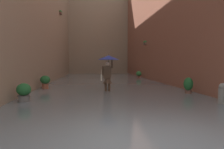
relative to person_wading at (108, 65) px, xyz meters
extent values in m
plane|color=gray|center=(-0.20, -6.09, -1.44)|extent=(66.43, 66.43, 0.00)
cube|color=slate|center=(-0.20, -6.09, -1.38)|extent=(8.91, 32.57, 0.12)
cube|color=#935642|center=(-5.16, -6.09, 4.25)|extent=(1.80, 30.57, 11.38)
cube|color=brown|center=(-4.16, -9.12, 1.93)|extent=(0.20, 0.70, 0.18)
ellipsoid|color=#428947|center=(-4.16, -9.12, 2.09)|extent=(0.28, 0.76, 0.24)
cube|color=brown|center=(3.76, -10.84, 4.94)|extent=(0.20, 0.70, 0.18)
ellipsoid|color=#387F3D|center=(3.76, -10.84, 5.10)|extent=(0.28, 0.76, 0.24)
cube|color=gray|center=(-0.20, -20.28, 5.23)|extent=(11.71, 1.80, 13.34)
cube|color=#4C4233|center=(0.12, -0.01, -1.39)|extent=(0.13, 0.25, 0.10)
cylinder|color=#4C3828|center=(0.12, -0.01, -0.99)|extent=(0.13, 0.13, 0.70)
cube|color=#4C4233|center=(-0.06, 0.01, -1.39)|extent=(0.13, 0.25, 0.10)
cylinder|color=#4C3828|center=(-0.06, 0.01, -0.99)|extent=(0.13, 0.13, 0.70)
cube|color=#4C3828|center=(0.03, 0.00, -0.35)|extent=(0.40, 0.26, 0.60)
cone|color=#4C3828|center=(0.03, 0.00, -0.76)|extent=(0.55, 0.55, 0.28)
sphere|color=#DBB293|center=(0.03, 0.00, 0.05)|extent=(0.22, 0.22, 0.22)
cylinder|color=#4C3828|center=(-0.20, 0.02, 0.07)|extent=(0.09, 0.09, 0.44)
cylinder|color=#4C3828|center=(0.26, -0.03, -0.29)|extent=(0.09, 0.09, 0.48)
cylinder|color=black|center=(-0.03, 0.00, 0.18)|extent=(0.02, 0.02, 0.45)
cone|color=navy|center=(-0.03, 0.00, 0.40)|extent=(1.08, 1.08, 0.22)
cylinder|color=black|center=(-0.03, 0.00, 0.54)|extent=(0.01, 0.01, 0.08)
cube|color=beige|center=(0.34, -0.02, -0.62)|extent=(0.09, 0.28, 0.32)
torus|color=beige|center=(0.34, -0.02, -0.34)|extent=(0.05, 0.30, 0.30)
cylinder|color=#9E563D|center=(3.43, -1.40, -1.24)|extent=(0.35, 0.35, 0.39)
torus|color=brown|center=(3.43, -1.40, -1.05)|extent=(0.39, 0.39, 0.04)
ellipsoid|color=#23602D|center=(3.43, -1.40, -0.82)|extent=(0.55, 0.55, 0.46)
cylinder|color=brown|center=(-3.73, 1.20, -1.31)|extent=(0.29, 0.29, 0.26)
torus|color=brown|center=(-3.73, 1.20, -1.18)|extent=(0.33, 0.33, 0.04)
ellipsoid|color=#23602D|center=(-3.73, 1.20, -0.88)|extent=(0.44, 0.44, 0.62)
cylinder|color=#66605B|center=(3.37, 2.79, -1.27)|extent=(0.43, 0.43, 0.34)
torus|color=#56524E|center=(3.37, 2.79, -1.10)|extent=(0.47, 0.47, 0.04)
ellipsoid|color=#23602D|center=(3.37, 2.79, -0.87)|extent=(0.53, 0.53, 0.46)
cylinder|color=brown|center=(-3.83, -10.11, -1.30)|extent=(0.34, 0.34, 0.29)
torus|color=brown|center=(-3.83, -10.11, -1.15)|extent=(0.37, 0.37, 0.04)
ellipsoid|color=#387F3D|center=(-3.83, -10.11, -0.91)|extent=(0.53, 0.53, 0.49)
cylinder|color=gray|center=(-3.77, 3.90, -1.12)|extent=(0.30, 0.30, 0.64)
sphere|color=gray|center=(-3.77, 3.90, -0.73)|extent=(0.27, 0.27, 0.27)
camera|label=1|loc=(0.88, 11.30, 0.11)|focal=35.65mm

